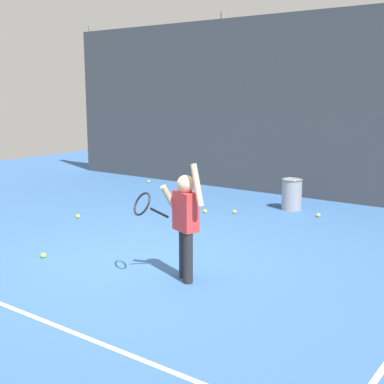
{
  "coord_description": "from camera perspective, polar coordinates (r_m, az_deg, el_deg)",
  "views": [
    {
      "loc": [
        4.29,
        -4.77,
        2.1
      ],
      "look_at": [
        0.46,
        0.46,
        0.85
      ],
      "focal_mm": 48.74,
      "sensor_mm": 36.0,
      "label": 1
    }
  ],
  "objects": [
    {
      "name": "court_line_baseline",
      "position": [
        5.55,
        -19.09,
        -11.91
      ],
      "size": [
        9.0,
        0.05,
        0.0
      ],
      "primitive_type": "cube",
      "color": "white",
      "rests_on": "ground"
    },
    {
      "name": "tennis_ball_3",
      "position": [
        9.14,
        13.66,
        -2.48
      ],
      "size": [
        0.07,
        0.07,
        0.07
      ],
      "primitive_type": "sphere",
      "color": "#CCE033",
      "rests_on": "ground"
    },
    {
      "name": "tennis_ball_4",
      "position": [
        9.17,
        1.45,
        -2.11
      ],
      "size": [
        0.07,
        0.07,
        0.07
      ],
      "primitive_type": "sphere",
      "color": "#CCE033",
      "rests_on": "ground"
    },
    {
      "name": "tennis_ball_0",
      "position": [
        7.0,
        -15.96,
        -6.68
      ],
      "size": [
        0.07,
        0.07,
        0.07
      ],
      "primitive_type": "sphere",
      "color": "#CCE033",
      "rests_on": "ground"
    },
    {
      "name": "ball_hopper",
      "position": [
        9.57,
        10.86,
        -0.2
      ],
      "size": [
        0.38,
        0.38,
        0.56
      ],
      "color": "gray",
      "rests_on": "ground"
    },
    {
      "name": "tennis_player",
      "position": [
        5.78,
        -0.9,
        -2.83
      ],
      "size": [
        0.85,
        0.57,
        1.35
      ],
      "rotation": [
        0.0,
        0.0,
        -0.35
      ],
      "color": "#232326",
      "rests_on": "ground"
    },
    {
      "name": "tennis_ball_1",
      "position": [
        12.26,
        -4.75,
        1.17
      ],
      "size": [
        0.07,
        0.07,
        0.07
      ],
      "primitive_type": "sphere",
      "color": "#CCE033",
      "rests_on": "ground"
    },
    {
      "name": "fence_post_1",
      "position": [
        11.6,
        3.26,
        9.83
      ],
      "size": [
        0.09,
        0.09,
        3.77
      ],
      "primitive_type": "cylinder",
      "color": "slate",
      "rests_on": "ground"
    },
    {
      "name": "fence_post_0",
      "position": [
        14.24,
        -10.82,
        9.86
      ],
      "size": [
        0.09,
        0.09,
        3.77
      ],
      "primitive_type": "cylinder",
      "color": "slate",
      "rests_on": "ground"
    },
    {
      "name": "tennis_ball_5",
      "position": [
        9.16,
        4.67,
        -2.16
      ],
      "size": [
        0.07,
        0.07,
        0.07
      ],
      "primitive_type": "sphere",
      "color": "#CCE033",
      "rests_on": "ground"
    },
    {
      "name": "tennis_ball_2",
      "position": [
        9.0,
        -12.37,
        -2.61
      ],
      "size": [
        0.07,
        0.07,
        0.07
      ],
      "primitive_type": "sphere",
      "color": "#CCE033",
      "rests_on": "ground"
    },
    {
      "name": "back_fence_windscreen",
      "position": [
        10.58,
        12.48,
        9.09
      ],
      "size": [
        12.51,
        0.08,
        3.62
      ],
      "primitive_type": "cube",
      "color": "#383D42",
      "rests_on": "ground"
    },
    {
      "name": "ground_plane",
      "position": [
        6.75,
        -5.48,
        -7.27
      ],
      "size": [
        20.0,
        20.0,
        0.0
      ],
      "primitive_type": "plane",
      "color": "#335B93"
    }
  ]
}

